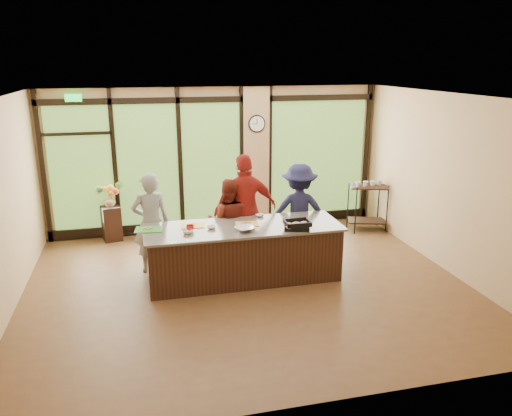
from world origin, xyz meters
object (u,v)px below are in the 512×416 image
island_base (244,254)px  bar_cart (368,201)px  cook_left (151,223)px  roasting_pan (297,227)px  cook_right (299,211)px  flower_stand (112,223)px

island_base → bar_cart: bar_cart is taller
cook_left → roasting_pan: size_ratio=4.36×
cook_right → bar_cart: (1.90, 1.08, -0.23)m
cook_right → flower_stand: size_ratio=2.47×
flower_stand → roasting_pan: bearing=-56.3°
island_base → roasting_pan: bearing=-22.9°
flower_stand → cook_left: bearing=-80.5°
cook_right → bar_cart: size_ratio=1.62×
cook_right → bar_cart: cook_right is taller
cook_left → bar_cart: size_ratio=1.62×
cook_right → cook_left: bearing=15.3°
cook_right → roasting_pan: (-0.39, -1.09, 0.08)m
cook_left → flower_stand: bearing=-70.1°
cook_right → roasting_pan: 1.16m
roasting_pan → bar_cart: size_ratio=0.37×
island_base → roasting_pan: roasting_pan is taller
cook_right → bar_cart: 2.20m
cook_right → island_base: bearing=46.0°
cook_left → roasting_pan: cook_left is taller
cook_left → bar_cart: bearing=-168.8°
roasting_pan → cook_right: bearing=90.2°
bar_cart → cook_right: bearing=-133.5°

